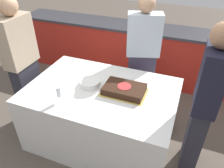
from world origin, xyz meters
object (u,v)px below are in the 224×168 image
Objects in this scene: person_cutting_cake at (142,57)px; person_seated_left at (23,64)px; cake at (124,89)px; plate_stack at (90,83)px; wine_glass at (59,92)px; person_seated_right at (204,104)px.

person_seated_left reaches higher than person_cutting_cake.
cake is 0.40m from plate_stack.
wine_glass is 0.82m from person_seated_left.
person_seated_left is at bearing -178.54° from plate_stack.
person_seated_left is (-1.29, -0.04, 0.07)m from cake.
plate_stack is 0.14× the size of person_seated_right.
person_cutting_cake is (0.00, 0.73, 0.04)m from cake.
cake is 2.59× the size of wine_glass.
plate_stack is 0.89m from person_seated_left.
person_seated_right is (2.07, 0.00, -0.01)m from person_seated_left.
cake is 0.68m from wine_glass.
plate_stack is 1.19m from person_seated_right.
person_seated_left is at bearing 154.56° from wine_glass.
person_cutting_cake reaches higher than wine_glass.
person_seated_right reaches higher than plate_stack.
person_cutting_cake is (0.55, 1.12, -0.04)m from wine_glass.
person_seated_right reaches higher than cake.
person_seated_right is (0.79, -0.77, 0.02)m from person_cutting_cake.
plate_stack is 0.85m from person_cutting_cake.
person_cutting_cake is 0.97× the size of person_seated_left.
cake is 2.06× the size of plate_stack.
wine_glass is 1.38m from person_seated_right.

